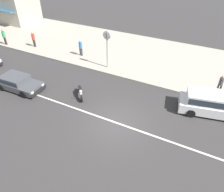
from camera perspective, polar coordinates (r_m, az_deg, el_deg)
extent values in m
plane|color=#383535|center=(14.66, 1.04, -6.97)|extent=(160.00, 160.00, 0.00)
cube|color=silver|center=(14.66, 1.04, -6.97)|extent=(50.40, 0.14, 0.01)
cube|color=#ADA393|center=(22.75, 12.79, 9.33)|extent=(68.00, 10.00, 0.15)
cube|color=#47494F|center=(19.12, -23.01, 2.81)|extent=(3.78, 1.86, 0.48)
cube|color=#47494F|center=(19.15, -24.12, 4.22)|extent=(2.10, 1.62, 0.46)
cube|color=#28333D|center=(19.15, -24.12, 4.22)|extent=(2.02, 1.65, 0.29)
cube|color=black|center=(17.94, -18.66, 1.22)|extent=(0.18, 1.69, 0.28)
cube|color=white|center=(18.19, -17.65, 2.76)|extent=(0.09, 0.24, 0.14)
cube|color=white|center=(17.51, -20.11, 0.76)|extent=(0.09, 0.24, 0.14)
cylinder|color=black|center=(18.88, -18.81, 3.05)|extent=(0.61, 0.24, 0.60)
cylinder|color=black|center=(17.98, -22.12, 0.41)|extent=(0.61, 0.24, 0.60)
cylinder|color=black|center=(20.40, -23.67, 4.44)|extent=(0.61, 0.24, 0.60)
cylinder|color=black|center=(19.57, -26.92, 2.06)|extent=(0.61, 0.24, 0.60)
cube|color=white|center=(16.62, 24.62, -2.56)|extent=(4.69, 2.63, 0.70)
cube|color=white|center=(16.17, 24.29, -0.48)|extent=(3.25, 2.15, 0.70)
cube|color=#28333D|center=(16.17, 24.29, -0.48)|extent=(3.14, 2.16, 0.45)
cylinder|color=black|center=(17.16, 19.77, -0.80)|extent=(0.63, 0.34, 0.60)
cylinder|color=black|center=(15.86, 19.90, -4.25)|extent=(0.63, 0.34, 0.60)
cylinder|color=black|center=(16.43, -7.94, -0.61)|extent=(0.44, 0.49, 0.56)
cylinder|color=black|center=(17.48, -8.46, 1.86)|extent=(0.44, 0.49, 0.56)
cube|color=silver|center=(16.84, -8.27, 1.22)|extent=(0.82, 0.92, 0.18)
cube|color=black|center=(16.89, -8.37, 1.91)|extent=(0.56, 0.60, 0.12)
ellipsoid|color=silver|center=(16.59, -8.21, 1.12)|extent=(0.44, 0.46, 0.22)
cylinder|color=#232326|center=(16.17, -8.10, 0.88)|extent=(0.44, 0.39, 0.03)
cylinder|color=#9E9EA3|center=(20.02, -1.23, 11.01)|extent=(0.12, 0.12, 2.73)
cylinder|color=#9E9EA3|center=(19.35, -1.29, 15.63)|extent=(0.71, 0.18, 0.71)
cylinder|color=white|center=(19.27, -1.43, 15.54)|extent=(0.62, 0.02, 0.62)
cylinder|color=white|center=(19.42, -1.16, 15.71)|extent=(0.62, 0.02, 0.62)
cube|color=black|center=(19.26, -1.45, 15.53)|extent=(0.09, 0.01, 0.32)
cube|color=black|center=(19.26, -1.45, 15.52)|extent=(0.07, 0.01, 0.51)
cylinder|color=#333338|center=(22.95, -8.29, 11.44)|extent=(0.14, 0.14, 0.81)
cylinder|color=#333338|center=(22.85, -7.87, 11.35)|extent=(0.14, 0.14, 0.81)
cylinder|color=#336BB7|center=(22.62, -8.24, 13.02)|extent=(0.34, 0.34, 0.61)
sphere|color=#D6AD89|center=(22.46, -8.33, 13.99)|extent=(0.22, 0.22, 0.22)
cylinder|color=#4C4238|center=(26.21, -19.75, 12.92)|extent=(0.14, 0.14, 0.82)
cylinder|color=#4C4238|center=(26.07, -19.43, 12.86)|extent=(0.14, 0.14, 0.82)
cylinder|color=#D63D33|center=(25.89, -19.92, 14.33)|extent=(0.34, 0.34, 0.61)
sphere|color=tan|center=(25.75, -20.11, 15.18)|extent=(0.22, 0.22, 0.22)
cylinder|color=#333338|center=(18.79, 25.86, 1.81)|extent=(0.14, 0.14, 0.76)
cylinder|color=#333338|center=(18.80, 26.45, 1.65)|extent=(0.14, 0.14, 0.76)
cylinder|color=#514C56|center=(18.47, 26.69, 3.43)|extent=(0.34, 0.34, 0.57)
sphere|color=tan|center=(18.28, 27.02, 4.45)|extent=(0.21, 0.21, 0.21)
cylinder|color=#4C4238|center=(27.99, -26.19, 12.81)|extent=(0.14, 0.14, 0.84)
cylinder|color=#4C4238|center=(27.84, -25.92, 12.76)|extent=(0.14, 0.14, 0.84)
cylinder|color=#389956|center=(27.68, -26.46, 14.16)|extent=(0.34, 0.34, 0.63)
sphere|color=#997051|center=(27.55, -26.71, 14.98)|extent=(0.23, 0.23, 0.23)
cube|color=#B2A893|center=(36.21, -24.85, 20.80)|extent=(6.83, 4.34, 4.23)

